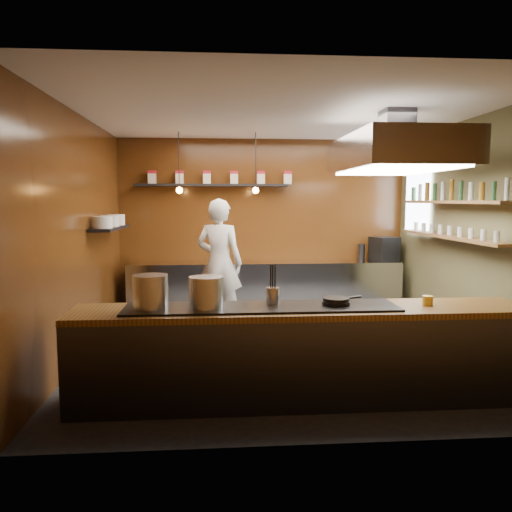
{
  "coord_description": "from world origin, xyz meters",
  "views": [
    {
      "loc": [
        -0.82,
        -6.24,
        1.94
      ],
      "look_at": [
        -0.3,
        0.4,
        1.2
      ],
      "focal_mm": 35.0,
      "sensor_mm": 36.0,
      "label": 1
    }
  ],
  "objects": [
    {
      "name": "floor",
      "position": [
        0.0,
        0.0,
        0.0
      ],
      "size": [
        5.0,
        5.0,
        0.0
      ],
      "primitive_type": "plane",
      "color": "black",
      "rests_on": "ground"
    },
    {
      "name": "back_wall",
      "position": [
        0.0,
        2.5,
        1.5
      ],
      "size": [
        5.0,
        0.0,
        5.0
      ],
      "primitive_type": "plane",
      "rotation": [
        1.57,
        0.0,
        0.0
      ],
      "color": "#401F0B",
      "rests_on": "ground"
    },
    {
      "name": "left_wall",
      "position": [
        -2.5,
        0.0,
        1.5
      ],
      "size": [
        0.0,
        5.0,
        5.0
      ],
      "primitive_type": "plane",
      "rotation": [
        1.57,
        0.0,
        1.57
      ],
      "color": "#401F0B",
      "rests_on": "ground"
    },
    {
      "name": "right_wall",
      "position": [
        2.5,
        0.0,
        1.5
      ],
      "size": [
        0.0,
        5.0,
        5.0
      ],
      "primitive_type": "plane",
      "rotation": [
        1.57,
        0.0,
        -1.57
      ],
      "color": "brown",
      "rests_on": "ground"
    },
    {
      "name": "ceiling",
      "position": [
        0.0,
        0.0,
        3.0
      ],
      "size": [
        5.0,
        5.0,
        0.0
      ],
      "primitive_type": "plane",
      "rotation": [
        3.14,
        0.0,
        0.0
      ],
      "color": "silver",
      "rests_on": "back_wall"
    },
    {
      "name": "window_pane",
      "position": [
        2.45,
        1.7,
        1.9
      ],
      "size": [
        0.0,
        1.0,
        1.0
      ],
      "primitive_type": "plane",
      "rotation": [
        1.57,
        0.0,
        -1.57
      ],
      "color": "white",
      "rests_on": "right_wall"
    },
    {
      "name": "prep_counter",
      "position": [
        0.0,
        2.17,
        0.45
      ],
      "size": [
        4.6,
        0.65,
        0.9
      ],
      "primitive_type": "cube",
      "color": "silver",
      "rests_on": "floor"
    },
    {
      "name": "pass_counter",
      "position": [
        -0.0,
        -1.6,
        0.47
      ],
      "size": [
        4.4,
        0.72,
        0.94
      ],
      "color": "#38383D",
      "rests_on": "floor"
    },
    {
      "name": "tin_shelf",
      "position": [
        -0.9,
        2.36,
        2.2
      ],
      "size": [
        2.6,
        0.26,
        0.04
      ],
      "primitive_type": "cube",
      "color": "black",
      "rests_on": "back_wall"
    },
    {
      "name": "plate_shelf",
      "position": [
        -2.34,
        1.0,
        1.55
      ],
      "size": [
        0.3,
        1.4,
        0.04
      ],
      "primitive_type": "cube",
      "color": "black",
      "rests_on": "left_wall"
    },
    {
      "name": "bottle_shelf_upper",
      "position": [
        2.34,
        0.3,
        1.92
      ],
      "size": [
        0.26,
        2.8,
        0.04
      ],
      "primitive_type": "cube",
      "color": "brown",
      "rests_on": "right_wall"
    },
    {
      "name": "bottle_shelf_lower",
      "position": [
        2.34,
        0.3,
        1.45
      ],
      "size": [
        0.26,
        2.8,
        0.04
      ],
      "primitive_type": "cube",
      "color": "brown",
      "rests_on": "right_wall"
    },
    {
      "name": "extractor_hood",
      "position": [
        1.3,
        -0.4,
        2.51
      ],
      "size": [
        1.2,
        2.0,
        0.72
      ],
      "color": "#38383D",
      "rests_on": "ceiling"
    },
    {
      "name": "pendant_left",
      "position": [
        -1.4,
        1.7,
        2.15
      ],
      "size": [
        0.1,
        0.1,
        0.95
      ],
      "color": "black",
      "rests_on": "ceiling"
    },
    {
      "name": "pendant_right",
      "position": [
        -0.2,
        1.7,
        2.15
      ],
      "size": [
        0.1,
        0.1,
        0.95
      ],
      "color": "black",
      "rests_on": "ceiling"
    },
    {
      "name": "storage_tins",
      "position": [
        -0.75,
        2.36,
        2.33
      ],
      "size": [
        2.43,
        0.13,
        0.22
      ],
      "color": "beige",
      "rests_on": "tin_shelf"
    },
    {
      "name": "plate_stacks",
      "position": [
        -2.34,
        1.0,
        1.65
      ],
      "size": [
        0.26,
        1.16,
        0.16
      ],
      "color": "silver",
      "rests_on": "plate_shelf"
    },
    {
      "name": "bottles",
      "position": [
        2.34,
        0.3,
        2.06
      ],
      "size": [
        0.06,
        2.66,
        0.24
      ],
      "color": "silver",
      "rests_on": "bottle_shelf_upper"
    },
    {
      "name": "wine_glasses",
      "position": [
        2.34,
        0.3,
        1.53
      ],
      "size": [
        0.07,
        2.37,
        0.13
      ],
      "color": "silver",
      "rests_on": "bottle_shelf_lower"
    },
    {
      "name": "stockpot_large",
      "position": [
        -1.44,
        -1.63,
        1.1
      ],
      "size": [
        0.41,
        0.41,
        0.32
      ],
      "primitive_type": "cylinder",
      "rotation": [
        0.0,
        0.0,
        -0.31
      ],
      "color": "silver",
      "rests_on": "pass_counter"
    },
    {
      "name": "stockpot_small",
      "position": [
        -0.92,
        -1.66,
        1.09
      ],
      "size": [
        0.39,
        0.39,
        0.3
      ],
      "primitive_type": "cylinder",
      "rotation": [
        0.0,
        0.0,
        0.25
      ],
      "color": "silver",
      "rests_on": "pass_counter"
    },
    {
      "name": "utensil_crock",
      "position": [
        -0.28,
        -1.51,
        1.02
      ],
      "size": [
        0.13,
        0.13,
        0.16
      ],
      "primitive_type": "cylinder",
      "rotation": [
        0.0,
        0.0,
        0.04
      ],
      "color": "silver",
      "rests_on": "pass_counter"
    },
    {
      "name": "frying_pan",
      "position": [
        0.33,
        -1.59,
        0.97
      ],
      "size": [
        0.42,
        0.27,
        0.07
      ],
      "color": "black",
      "rests_on": "pass_counter"
    },
    {
      "name": "butter_jar",
      "position": [
        1.23,
        -1.59,
        0.97
      ],
      "size": [
        0.12,
        0.12,
        0.09
      ],
      "primitive_type": "cylinder",
      "rotation": [
        0.0,
        0.0,
        -0.22
      ],
      "color": "yellow",
      "rests_on": "pass_counter"
    },
    {
      "name": "espresso_machine",
      "position": [
        2.1,
        2.23,
        1.1
      ],
      "size": [
        0.51,
        0.5,
        0.41
      ],
      "primitive_type": "cube",
      "rotation": [
        0.0,
        0.0,
        0.33
      ],
      "color": "black",
      "rests_on": "prep_counter"
    },
    {
      "name": "chef",
      "position": [
        -0.78,
        1.35,
        0.98
      ],
      "size": [
        0.84,
        0.69,
        1.97
      ],
      "primitive_type": "imported",
      "rotation": [
        0.0,
        0.0,
        2.79
      ],
      "color": "white",
      "rests_on": "floor"
    }
  ]
}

